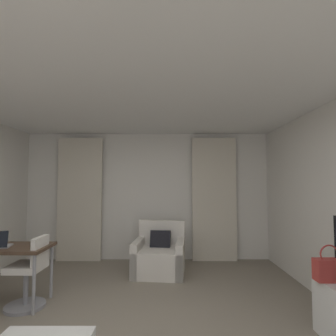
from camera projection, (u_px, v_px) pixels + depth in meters
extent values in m
cube|color=silver|center=(147.00, 196.00, 5.61)|extent=(5.12, 0.06, 2.60)
cube|color=white|center=(124.00, 75.00, 2.66)|extent=(5.12, 6.12, 0.06)
cube|color=beige|center=(80.00, 199.00, 5.47)|extent=(0.90, 0.06, 2.50)
cube|color=beige|center=(214.00, 199.00, 5.47)|extent=(0.90, 0.06, 2.50)
cube|color=silver|center=(159.00, 261.00, 4.65)|extent=(0.94, 0.92, 0.43)
cube|color=silver|center=(162.00, 232.00, 5.02)|extent=(0.87, 0.23, 0.44)
cube|color=silver|center=(180.00, 257.00, 4.62)|extent=(0.20, 0.85, 0.57)
cube|color=silver|center=(138.00, 256.00, 4.69)|extent=(0.20, 0.85, 0.57)
cube|color=black|center=(160.00, 241.00, 4.79)|extent=(0.38, 0.24, 0.37)
cylinder|color=#99999E|center=(51.00, 271.00, 3.68)|extent=(0.04, 0.04, 0.71)
cylinder|color=#99999E|center=(34.00, 284.00, 3.19)|extent=(0.04, 0.04, 0.71)
cylinder|color=gray|center=(26.00, 289.00, 3.37)|extent=(0.06, 0.06, 0.46)
cylinder|color=gray|center=(25.00, 306.00, 3.36)|extent=(0.48, 0.48, 0.04)
cube|color=silver|center=(26.00, 267.00, 3.39)|extent=(0.41, 0.41, 0.08)
cube|color=silver|center=(40.00, 250.00, 3.40)|extent=(0.07, 0.36, 0.34)
cube|color=#B73833|center=(330.00, 270.00, 2.74)|extent=(0.30, 0.14, 0.22)
torus|color=#B73833|center=(329.00, 254.00, 2.75)|extent=(0.20, 0.02, 0.20)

